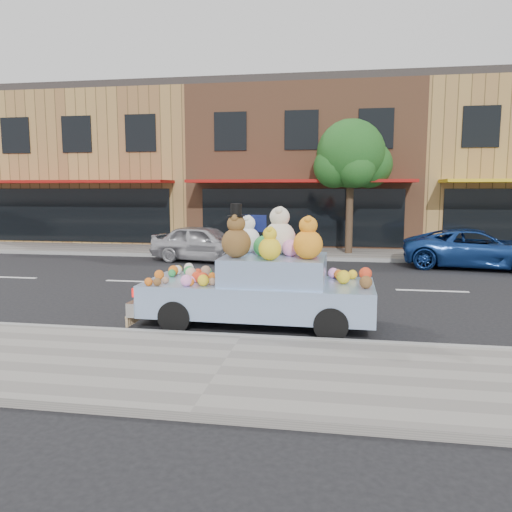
% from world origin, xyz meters
% --- Properties ---
extents(ground, '(120.00, 120.00, 0.00)m').
position_xyz_m(ground, '(0.00, 0.00, 0.00)').
color(ground, black).
rests_on(ground, ground).
extents(near_sidewalk, '(60.00, 3.00, 0.12)m').
position_xyz_m(near_sidewalk, '(0.00, -6.50, 0.06)').
color(near_sidewalk, gray).
rests_on(near_sidewalk, ground).
extents(far_sidewalk, '(60.00, 3.00, 0.12)m').
position_xyz_m(far_sidewalk, '(0.00, 6.50, 0.06)').
color(far_sidewalk, gray).
rests_on(far_sidewalk, ground).
extents(near_kerb, '(60.00, 0.12, 0.13)m').
position_xyz_m(near_kerb, '(0.00, -5.00, 0.07)').
color(near_kerb, gray).
rests_on(near_kerb, ground).
extents(far_kerb, '(60.00, 0.12, 0.13)m').
position_xyz_m(far_kerb, '(0.00, 5.00, 0.07)').
color(far_kerb, gray).
rests_on(far_kerb, ground).
extents(storefront_left, '(10.00, 9.80, 7.30)m').
position_xyz_m(storefront_left, '(-10.00, 11.97, 3.64)').
color(storefront_left, '#A47E45').
rests_on(storefront_left, ground).
extents(storefront_mid, '(10.00, 9.80, 7.30)m').
position_xyz_m(storefront_mid, '(0.00, 11.97, 3.64)').
color(storefront_mid, brown).
rests_on(storefront_mid, ground).
extents(street_tree, '(3.00, 2.70, 5.22)m').
position_xyz_m(street_tree, '(2.03, 6.55, 3.69)').
color(street_tree, '#38281C').
rests_on(street_tree, ground).
extents(car_silver, '(4.12, 2.31, 1.32)m').
position_xyz_m(car_silver, '(-3.12, 4.07, 0.66)').
color(car_silver, silver).
rests_on(car_silver, ground).
extents(car_blue, '(4.88, 2.78, 1.28)m').
position_xyz_m(car_blue, '(6.08, 4.12, 0.64)').
color(car_blue, navy).
rests_on(car_blue, ground).
extents(art_car, '(4.51, 1.83, 2.34)m').
position_xyz_m(art_car, '(0.17, -3.90, 0.83)').
color(art_car, black).
rests_on(art_car, ground).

